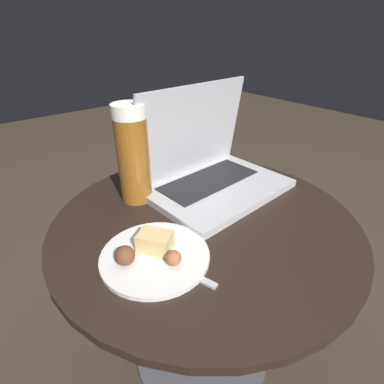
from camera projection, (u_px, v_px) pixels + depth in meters
name	position (u px, v px, depth m)	size (l,w,h in m)	color
ground_plane	(201.00, 349.00, 0.91)	(6.00, 6.00, 0.00)	#382D23
table	(204.00, 261.00, 0.74)	(0.68, 0.68, 0.49)	#515156
laptop	(209.00, 169.00, 0.77)	(0.36, 0.26, 0.26)	#B2B2B7
beer_glass	(133.00, 155.00, 0.69)	(0.08, 0.08, 0.23)	brown
snack_plate	(153.00, 254.00, 0.55)	(0.20, 0.20, 0.05)	silver
fork	(166.00, 262.00, 0.55)	(0.07, 0.18, 0.01)	#B2B2B7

